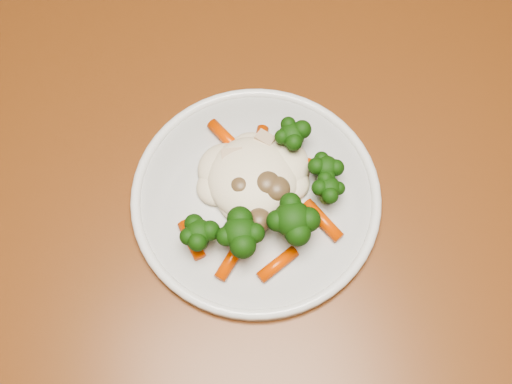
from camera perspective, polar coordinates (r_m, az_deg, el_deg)
The scene contains 3 objects.
dining_table at distance 0.75m, azimuth -3.31°, elevation -1.24°, with size 1.43×1.17×0.75m.
plate at distance 0.64m, azimuth 0.00°, elevation -0.52°, with size 0.25×0.25×0.01m, color white.
meal at distance 0.61m, azimuth 0.73°, elevation -0.10°, with size 0.17×0.18×0.05m.
Camera 1 is at (-0.23, -0.39, 1.34)m, focal length 45.00 mm.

